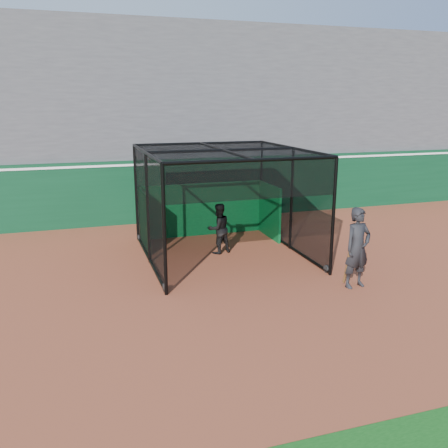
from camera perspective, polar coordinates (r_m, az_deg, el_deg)
name	(u,v)px	position (r m, az deg, el deg)	size (l,w,h in m)	color
ground	(244,299)	(11.80, 2.41, -8.96)	(120.00, 120.00, 0.00)	brown
outfield_wall	(173,189)	(19.34, -6.21, 4.22)	(50.00, 0.50, 2.50)	#0A381E
grandstand	(154,107)	(22.75, -8.40, 13.74)	(50.00, 7.85, 8.95)	#4C4C4F
batting_cage	(223,204)	(14.61, -0.14, 2.41)	(4.73, 5.31, 3.29)	black
batter	(219,229)	(15.01, -0.66, -0.55)	(0.78, 0.61, 1.61)	black
on_deck_player	(357,248)	(12.66, 15.76, -2.79)	(0.84, 0.62, 2.11)	black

